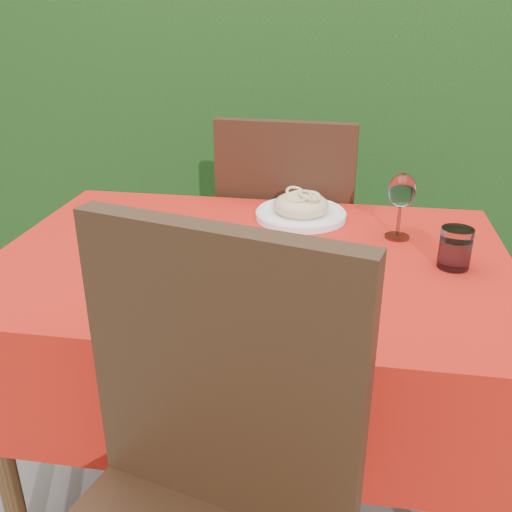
% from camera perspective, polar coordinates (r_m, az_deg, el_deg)
% --- Properties ---
extents(ground, '(60.00, 60.00, 0.00)m').
position_cam_1_polar(ground, '(1.84, -0.39, -21.65)').
color(ground, '#615E58').
rests_on(ground, ground).
extents(hedge, '(3.20, 0.55, 1.78)m').
position_cam_1_polar(hedge, '(2.85, 4.97, 15.90)').
color(hedge, black).
rests_on(hedge, ground).
extents(dining_table, '(1.26, 0.86, 0.75)m').
position_cam_1_polar(dining_table, '(1.47, -0.46, -5.25)').
color(dining_table, '#472F16').
rests_on(dining_table, ground).
extents(chair_far, '(0.47, 0.47, 0.99)m').
position_cam_1_polar(chair_far, '(2.01, 3.23, 1.99)').
color(chair_far, black).
rests_on(chair_far, ground).
extents(pizza_plate, '(0.40, 0.40, 0.07)m').
position_cam_1_polar(pizza_plate, '(1.28, -4.10, -0.95)').
color(pizza_plate, white).
rests_on(pizza_plate, dining_table).
extents(pasta_plate, '(0.26, 0.26, 0.07)m').
position_cam_1_polar(pasta_plate, '(1.64, 4.51, 4.68)').
color(pasta_plate, white).
rests_on(pasta_plate, dining_table).
extents(water_glass, '(0.07, 0.07, 0.10)m').
position_cam_1_polar(water_glass, '(1.40, 19.27, 0.56)').
color(water_glass, silver).
rests_on(water_glass, dining_table).
extents(wine_glass, '(0.07, 0.07, 0.18)m').
position_cam_1_polar(wine_glass, '(1.51, 14.36, 6.09)').
color(wine_glass, silver).
rests_on(wine_glass, dining_table).
extents(fork, '(0.05, 0.17, 0.00)m').
position_cam_1_polar(fork, '(1.46, -10.79, 0.73)').
color(fork, silver).
rests_on(fork, dining_table).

